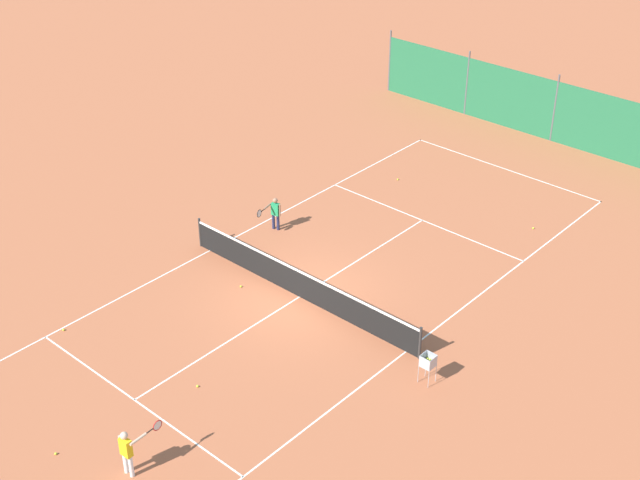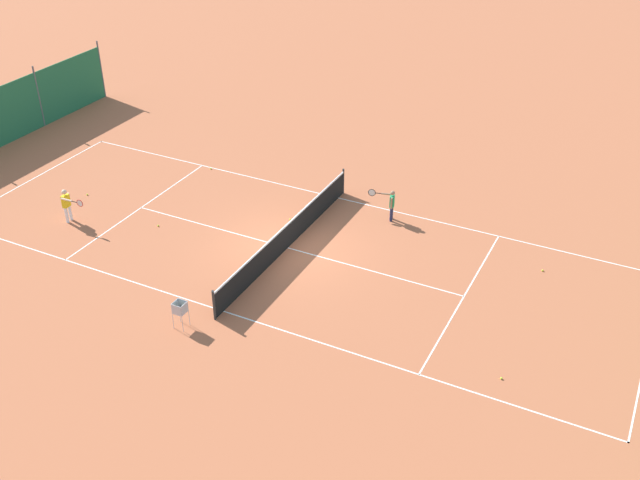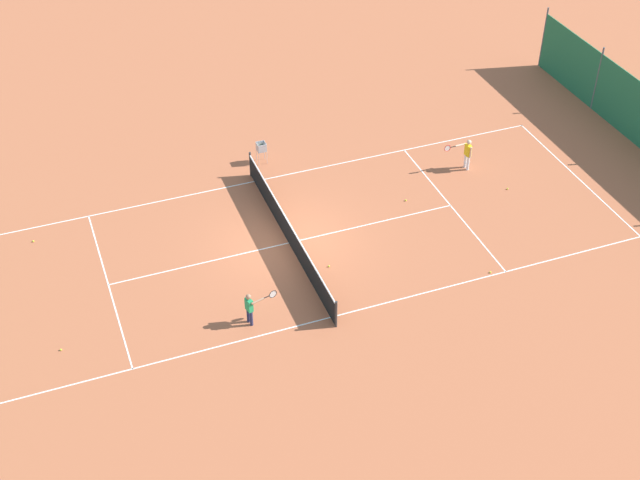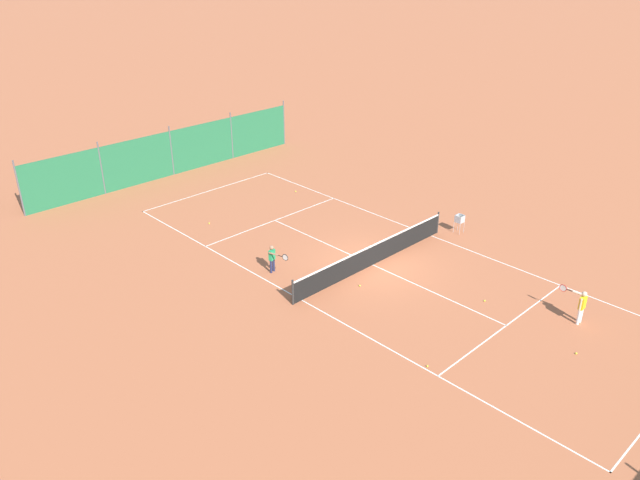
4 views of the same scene
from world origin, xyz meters
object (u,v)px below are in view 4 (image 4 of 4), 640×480
(tennis_ball_far_corner, at_px, (209,223))
(tennis_ball_near_corner, at_px, (485,301))
(player_near_service, at_px, (273,257))
(tennis_ball_alley_left, at_px, (296,191))
(tennis_net, at_px, (373,254))
(tennis_ball_by_net_left, at_px, (360,286))
(tennis_ball_mid_court, at_px, (427,366))
(tennis_ball_service_box, at_px, (576,353))
(player_near_baseline, at_px, (581,304))
(ball_hopper, at_px, (459,220))

(tennis_ball_far_corner, distance_m, tennis_ball_near_corner, 13.69)
(player_near_service, relative_size, tennis_ball_alley_left, 18.44)
(tennis_net, height_order, tennis_ball_by_net_left, tennis_net)
(tennis_ball_mid_court, bearing_deg, tennis_ball_service_box, 143.52)
(player_near_baseline, distance_m, tennis_ball_far_corner, 17.03)
(tennis_ball_by_net_left, relative_size, tennis_ball_service_box, 1.00)
(player_near_service, xyz_separation_m, tennis_ball_near_corner, (-4.30, 7.40, -0.68))
(tennis_ball_service_box, bearing_deg, ball_hopper, -121.93)
(player_near_service, bearing_deg, tennis_ball_alley_left, -138.04)
(tennis_ball_near_corner, relative_size, tennis_ball_mid_court, 1.00)
(tennis_net, bearing_deg, tennis_ball_by_net_left, 26.08)
(ball_hopper, bearing_deg, player_near_service, -19.66)
(tennis_ball_alley_left, height_order, tennis_ball_service_box, same)
(tennis_ball_service_box, height_order, ball_hopper, ball_hopper)
(tennis_ball_far_corner, height_order, tennis_ball_mid_court, same)
(player_near_service, distance_m, ball_hopper, 9.29)
(tennis_ball_mid_court, bearing_deg, player_near_baseline, 159.80)
(tennis_ball_near_corner, distance_m, ball_hopper, 6.21)
(player_near_baseline, bearing_deg, tennis_ball_near_corner, -69.49)
(tennis_ball_far_corner, relative_size, tennis_ball_service_box, 1.00)
(tennis_ball_far_corner, height_order, tennis_ball_alley_left, same)
(tennis_ball_by_net_left, xyz_separation_m, ball_hopper, (-7.04, -0.17, 0.62))
(tennis_net, bearing_deg, tennis_ball_mid_court, 55.97)
(player_near_service, height_order, ball_hopper, player_near_service)
(tennis_ball_near_corner, distance_m, tennis_ball_mid_court, 4.90)
(tennis_ball_far_corner, distance_m, tennis_ball_service_box, 17.45)
(tennis_net, distance_m, tennis_ball_service_box, 8.94)
(tennis_net, distance_m, tennis_ball_near_corner, 5.05)
(player_near_baseline, height_order, tennis_ball_by_net_left, player_near_baseline)
(tennis_ball_by_net_left, height_order, tennis_ball_alley_left, same)
(tennis_ball_near_corner, xyz_separation_m, ball_hopper, (-4.45, -4.28, 0.62))
(tennis_ball_far_corner, height_order, tennis_ball_service_box, same)
(tennis_ball_alley_left, relative_size, tennis_ball_service_box, 1.00)
(tennis_ball_service_box, relative_size, tennis_ball_mid_court, 1.00)
(tennis_ball_near_corner, bearing_deg, tennis_ball_alley_left, -100.16)
(player_near_baseline, xyz_separation_m, tennis_ball_alley_left, (-1.24, -16.56, -0.73))
(tennis_net, distance_m, tennis_ball_mid_court, 7.10)
(player_near_baseline, distance_m, player_near_service, 11.86)
(tennis_ball_by_net_left, relative_size, tennis_ball_mid_court, 1.00)
(tennis_ball_far_corner, bearing_deg, tennis_ball_near_corner, 104.40)
(tennis_ball_far_corner, relative_size, tennis_ball_near_corner, 1.00)
(tennis_ball_far_corner, height_order, ball_hopper, ball_hopper)
(tennis_ball_alley_left, relative_size, tennis_ball_near_corner, 1.00)
(tennis_net, xyz_separation_m, tennis_ball_near_corner, (-0.85, 4.95, -0.47))
(player_near_baseline, xyz_separation_m, tennis_ball_by_net_left, (3.76, -7.23, -0.73))
(tennis_ball_alley_left, bearing_deg, tennis_ball_by_net_left, 61.83)
(tennis_net, height_order, tennis_ball_service_box, tennis_net)
(tennis_ball_mid_court, bearing_deg, tennis_ball_alley_left, -116.72)
(tennis_ball_far_corner, relative_size, tennis_ball_alley_left, 1.00)
(tennis_ball_far_corner, distance_m, ball_hopper, 11.95)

